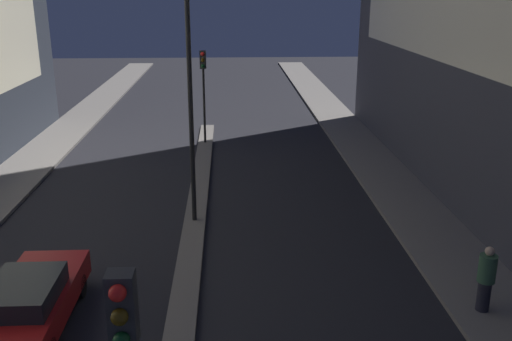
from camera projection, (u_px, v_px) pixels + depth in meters
The scene contains 5 objects.
median_strip at pixel (194, 226), 19.63m from camera, with size 0.75×29.79×0.14m.
traffic_light_mid at pixel (203, 76), 28.92m from camera, with size 0.32×0.42×4.76m.
street_lamp at pixel (189, 63), 18.35m from camera, with size 0.53×0.53×7.96m.
car_left_lane at pixel (30, 303), 13.59m from camera, with size 1.77×4.66×1.45m.
pedestrian_on_right_sidewalk at pixel (486, 278), 14.16m from camera, with size 0.44×0.44×1.75m.
Camera 1 is at (1.24, -2.29, 7.93)m, focal length 40.00 mm.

